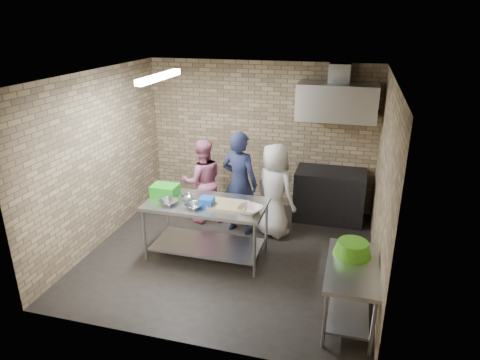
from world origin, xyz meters
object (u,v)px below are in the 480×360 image
Objects in this scene: side_counter at (350,293)px; bottle_red at (340,104)px; man_navy at (240,183)px; woman_white at (274,190)px; prep_table at (207,229)px; green_crate at (165,190)px; blue_tub at (207,202)px; green_basin at (353,248)px; stove at (329,195)px; woman_pink at (203,181)px.

side_counter is 3.44m from bottle_red.
woman_white is (0.57, 0.05, -0.09)m from man_navy.
woman_white is (0.84, 0.96, 0.34)m from prep_table.
prep_table is at bearing -130.38° from bottle_red.
green_crate is 1.25m from man_navy.
bottle_red reaches higher than side_counter.
bottle_red is at bearing 38.20° from green_crate.
man_navy reaches higher than blue_tub.
woman_white is at bearing 123.88° from side_counter.
green_crate reaches higher than side_counter.
stove is at bearing 99.76° from green_basin.
green_basin reaches higher than prep_table.
blue_tub is 1.33m from woman_white.
bottle_red is (0.05, 0.24, 1.58)m from stove.
blue_tub is (-2.07, 0.86, 0.57)m from side_counter.
blue_tub is at bearing -16.35° from green_crate.
stove is 2.95m from green_crate.
man_navy reaches higher than stove.
green_basin is (2.80, -0.83, -0.12)m from green_crate.
blue_tub is 0.11× the size of man_navy.
man_navy is (-1.41, -0.88, 0.42)m from stove.
blue_tub is 2.92m from bottle_red.
green_crate is (-0.70, 0.12, 0.52)m from prep_table.
stove is at bearing -102.87° from woman_white.
prep_table reaches higher than side_counter.
green_basin is 2.45m from man_navy.
green_basin is at bearing -82.10° from bottle_red.
side_counter is at bearing 156.30° from woman_white.
blue_tub is 2.15m from green_basin.
green_crate is 2.93m from green_basin.
blue_tub reaches higher than prep_table.
green_crate is at bearing -141.80° from bottle_red.
blue_tub is 0.13× the size of woman_pink.
side_counter is 3.08× the size of green_crate.
green_crate is (-2.37, -1.67, 0.51)m from stove.
woman_pink is (-2.58, 2.08, 0.37)m from side_counter.
stove is at bearing -134.05° from man_navy.
green_basin is (2.10, -0.71, 0.40)m from prep_table.
green_basin is 0.31× the size of woman_pink.
woman_white is (-0.84, -0.83, 0.33)m from stove.
green_crate is 1.76m from woman_white.
woman_white is (-1.29, 1.92, 0.41)m from side_counter.
stove is 0.80× the size of woman_pink.
side_counter is at bearing -22.57° from blue_tub.
bottle_red reaches higher than man_navy.
prep_table is 1.04m from man_navy.
woman_white is (1.54, 0.84, -0.17)m from green_crate.
side_counter is 0.69× the size of man_navy.
stove is 1.60m from bottle_red.
prep_table is at bearing 161.30° from green_basin.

